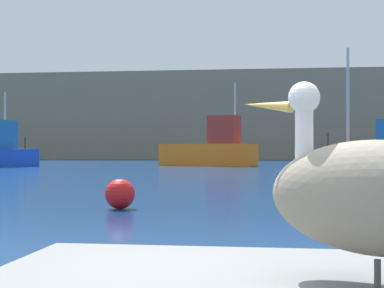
{
  "coord_description": "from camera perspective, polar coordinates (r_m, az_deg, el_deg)",
  "views": [
    {
      "loc": [
        0.54,
        -3.45,
        1.26
      ],
      "look_at": [
        -2.27,
        15.95,
        1.32
      ],
      "focal_mm": 61.03,
      "sensor_mm": 36.0,
      "label": 1
    }
  ],
  "objects": [
    {
      "name": "hillside_backdrop",
      "position": [
        67.51,
        7.77,
        2.29
      ],
      "size": [
        140.0,
        15.61,
        8.3
      ],
      "primitive_type": "cube",
      "color": "#7F755B",
      "rests_on": "ground"
    },
    {
      "name": "pelican",
      "position": [
        3.08,
        15.57,
        -4.33
      ],
      "size": [
        1.24,
        1.06,
        0.97
      ],
      "rotation": [
        0.0,
        0.0,
        2.49
      ],
      "color": "gray",
      "rests_on": "pier_dock"
    },
    {
      "name": "fishing_boat_orange",
      "position": [
        41.41,
        1.7,
        -0.47
      ],
      "size": [
        6.43,
        3.53,
        5.21
      ],
      "rotation": [
        0.0,
        0.0,
        -0.3
      ],
      "color": "orange",
      "rests_on": "ground"
    },
    {
      "name": "mooring_buoy",
      "position": [
        13.15,
        -6.31,
        -4.37
      ],
      "size": [
        0.6,
        0.6,
        0.6
      ],
      "primitive_type": "sphere",
      "color": "red",
      "rests_on": "ground"
    }
  ]
}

